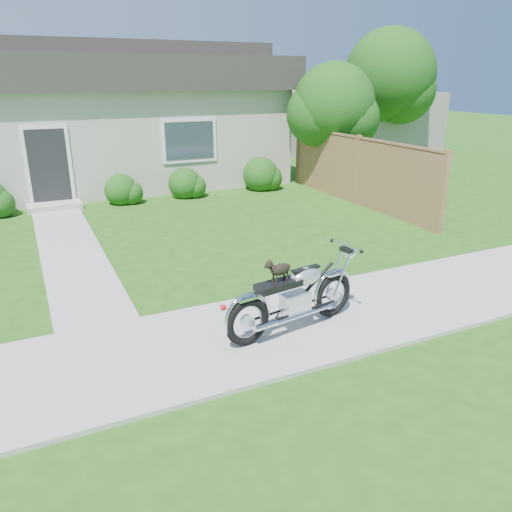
# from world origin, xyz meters

# --- Properties ---
(ground) EXTENTS (80.00, 80.00, 0.00)m
(ground) POSITION_xyz_m (0.00, 0.00, 0.00)
(ground) COLOR #235114
(ground) RESTS_ON ground
(sidewalk) EXTENTS (24.00, 2.20, 0.04)m
(sidewalk) POSITION_xyz_m (0.00, 0.00, 0.02)
(sidewalk) COLOR #9E9B93
(sidewalk) RESTS_ON ground
(walkway) EXTENTS (1.20, 8.00, 0.03)m
(walkway) POSITION_xyz_m (-1.50, 5.00, 0.01)
(walkway) COLOR #9E9B93
(walkway) RESTS_ON ground
(house) EXTENTS (12.60, 7.03, 4.50)m
(house) POSITION_xyz_m (-0.00, 11.99, 2.16)
(house) COLOR beige
(house) RESTS_ON ground
(fence) EXTENTS (0.12, 6.62, 1.90)m
(fence) POSITION_xyz_m (6.30, 5.75, 0.94)
(fence) COLOR olive
(fence) RESTS_ON ground
(tree_near) EXTENTS (2.58, 2.52, 3.87)m
(tree_near) POSITION_xyz_m (6.94, 7.75, 2.48)
(tree_near) COLOR #3D2B1C
(tree_near) RESTS_ON ground
(tree_far) EXTENTS (3.37, 3.37, 5.16)m
(tree_far) POSITION_xyz_m (10.89, 10.06, 3.31)
(tree_far) COLOR #3D2B1C
(tree_far) RESTS_ON ground
(shrub_row) EXTENTS (10.63, 1.12, 1.12)m
(shrub_row) POSITION_xyz_m (0.49, 8.50, 0.43)
(shrub_row) COLOR #1D4C14
(shrub_row) RESTS_ON ground
(potted_plant_right) EXTENTS (0.59, 0.59, 0.76)m
(potted_plant_right) POSITION_xyz_m (1.94, 8.55, 0.38)
(potted_plant_right) COLOR #306E1E
(potted_plant_right) RESTS_ON ground
(motorcycle_with_dog) EXTENTS (2.21, 0.69, 1.11)m
(motorcycle_with_dog) POSITION_xyz_m (1.00, -0.18, 0.54)
(motorcycle_with_dog) COLOR black
(motorcycle_with_dog) RESTS_ON sidewalk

